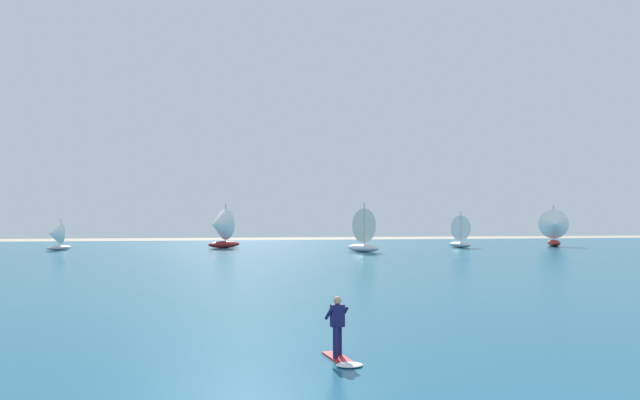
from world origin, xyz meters
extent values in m
cube|color=#1E607F|center=(0.00, 50.39, 0.05)|extent=(160.00, 90.00, 0.10)
cube|color=red|center=(0.24, 12.50, 0.12)|extent=(0.65, 1.45, 0.05)
cylinder|color=#19194C|center=(0.14, 12.30, 0.55)|extent=(0.14, 0.14, 0.80)
cylinder|color=#19194C|center=(0.33, 12.70, 0.55)|extent=(0.14, 0.14, 0.80)
cube|color=#19194C|center=(0.24, 12.50, 1.25)|extent=(0.39, 0.27, 0.60)
sphere|color=tan|center=(0.24, 12.50, 1.66)|extent=(0.22, 0.22, 0.22)
cylinder|color=#19194C|center=(0.01, 12.55, 1.30)|extent=(0.16, 0.51, 0.39)
cylinder|color=#19194C|center=(0.44, 12.61, 1.30)|extent=(0.16, 0.51, 0.39)
ellipsoid|color=white|center=(0.38, 11.56, 0.14)|extent=(0.78, 0.70, 0.08)
ellipsoid|color=silver|center=(25.78, 68.28, 0.45)|extent=(2.38, 3.92, 0.70)
cylinder|color=silver|center=(25.84, 68.12, 2.65)|extent=(0.12, 0.12, 3.71)
cone|color=white|center=(25.58, 68.89, 2.46)|extent=(3.47, 2.52, 3.11)
ellipsoid|color=white|center=(12.00, 60.98, 0.51)|extent=(3.73, 4.52, 0.83)
cylinder|color=silver|center=(12.11, 60.81, 3.14)|extent=(0.14, 0.14, 4.42)
cone|color=silver|center=(11.58, 61.61, 2.92)|extent=(4.16, 3.68, 3.72)
ellipsoid|color=maroon|center=(-2.65, 71.73, 0.52)|extent=(4.51, 3.78, 0.83)
cylinder|color=silver|center=(-2.48, 71.84, 3.15)|extent=(0.14, 0.14, 4.43)
cone|color=white|center=(-3.28, 71.29, 2.93)|extent=(3.72, 4.17, 3.73)
ellipsoid|color=maroon|center=(38.78, 69.46, 0.51)|extent=(3.11, 4.65, 0.83)
cylinder|color=silver|center=(38.86, 69.66, 3.13)|extent=(0.14, 0.14, 4.41)
cone|color=white|center=(38.48, 68.77, 2.91)|extent=(4.16, 3.22, 3.70)
ellipsoid|color=silver|center=(-20.93, 69.41, 0.37)|extent=(2.93, 2.53, 0.54)
cylinder|color=silver|center=(-20.82, 69.49, 2.10)|extent=(0.09, 0.09, 2.90)
cone|color=white|center=(-21.34, 69.11, 1.95)|extent=(2.47, 2.72, 2.44)
camera|label=1|loc=(-2.85, -4.16, 3.95)|focal=34.99mm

